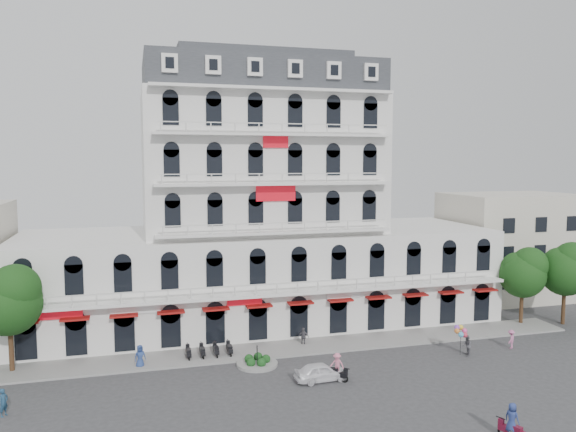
# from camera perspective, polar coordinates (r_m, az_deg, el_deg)

# --- Properties ---
(ground) EXTENTS (120.00, 120.00, 0.00)m
(ground) POSITION_cam_1_polar(r_m,az_deg,el_deg) (40.34, 3.12, -17.43)
(ground) COLOR #38383A
(ground) RESTS_ON ground
(sidewalk) EXTENTS (53.00, 4.00, 0.16)m
(sidewalk) POSITION_cam_1_polar(r_m,az_deg,el_deg) (48.36, -0.36, -13.32)
(sidewalk) COLOR gray
(sidewalk) RESTS_ON ground
(main_building) EXTENTS (45.00, 15.00, 25.80)m
(main_building) POSITION_cam_1_polar(r_m,az_deg,el_deg) (54.78, -2.80, -0.47)
(main_building) COLOR silver
(main_building) RESTS_ON ground
(flank_building_east) EXTENTS (14.00, 10.00, 12.00)m
(flank_building_east) POSITION_cam_1_polar(r_m,az_deg,el_deg) (69.94, 21.60, -2.79)
(flank_building_east) COLOR beige
(flank_building_east) RESTS_ON ground
(traffic_island) EXTENTS (3.20, 3.20, 1.60)m
(traffic_island) POSITION_cam_1_polar(r_m,az_deg,el_deg) (44.89, -3.15, -14.62)
(traffic_island) COLOR gray
(traffic_island) RESTS_ON ground
(parked_scooter_row) EXTENTS (4.40, 1.80, 1.10)m
(parked_scooter_row) POSITION_cam_1_polar(r_m,az_deg,el_deg) (47.05, -8.01, -14.03)
(parked_scooter_row) COLOR black
(parked_scooter_row) RESTS_ON ground
(tree_west_inner) EXTENTS (4.76, 4.76, 8.25)m
(tree_west_inner) POSITION_cam_1_polar(r_m,az_deg,el_deg) (46.67, -26.45, -7.47)
(tree_west_inner) COLOR #382314
(tree_west_inner) RESTS_ON ground
(tree_east_inner) EXTENTS (4.40, 4.37, 7.57)m
(tree_east_inner) POSITION_cam_1_polar(r_m,az_deg,el_deg) (58.65, 22.80, -5.19)
(tree_east_inner) COLOR #382314
(tree_east_inner) RESTS_ON ground
(tree_east_outer) EXTENTS (4.65, 4.65, 8.05)m
(tree_east_outer) POSITION_cam_1_polar(r_m,az_deg,el_deg) (60.39, 26.40, -4.71)
(tree_east_outer) COLOR #382314
(tree_east_outer) RESTS_ON ground
(parked_car) EXTENTS (3.96, 1.77, 1.32)m
(parked_car) POSITION_cam_1_polar(r_m,az_deg,el_deg) (41.95, 3.39, -15.52)
(parked_car) COLOR white
(parked_car) RESTS_ON ground
(rider_east) EXTENTS (0.92, 1.60, 2.18)m
(rider_east) POSITION_cam_1_polar(r_m,az_deg,el_deg) (36.14, 21.79, -18.81)
(rider_east) COLOR maroon
(rider_east) RESTS_ON ground
(rider_center) EXTENTS (1.36, 1.25, 2.09)m
(rider_center) POSITION_cam_1_polar(r_m,az_deg,el_deg) (41.81, 5.01, -14.97)
(rider_center) COLOR black
(rider_center) RESTS_ON ground
(pedestrian_left) EXTENTS (1.01, 0.82, 1.79)m
(pedestrian_left) POSITION_cam_1_polar(r_m,az_deg,el_deg) (45.58, -14.80, -13.63)
(pedestrian_left) COLOR navy
(pedestrian_left) RESTS_ON ground
(pedestrian_mid) EXTENTS (1.00, 0.74, 1.57)m
(pedestrian_mid) POSITION_cam_1_polar(r_m,az_deg,el_deg) (49.07, 1.59, -12.17)
(pedestrian_mid) COLOR #514F56
(pedestrian_mid) RESTS_ON ground
(pedestrian_right) EXTENTS (1.18, 1.09, 1.59)m
(pedestrian_right) POSITION_cam_1_polar(r_m,az_deg,el_deg) (51.97, 21.73, -11.54)
(pedestrian_right) COLOR #C96A9D
(pedestrian_right) RESTS_ON ground
(pedestrian_far) EXTENTS (0.70, 0.77, 1.76)m
(pedestrian_far) POSITION_cam_1_polar(r_m,az_deg,el_deg) (40.65, -26.93, -16.53)
(pedestrian_far) COLOR navy
(pedestrian_far) RESTS_ON ground
(balloon_vendor) EXTENTS (1.43, 1.33, 2.45)m
(balloon_vendor) POSITION_cam_1_polar(r_m,az_deg,el_deg) (48.79, 17.50, -11.95)
(balloon_vendor) COLOR #514F56
(balloon_vendor) RESTS_ON ground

